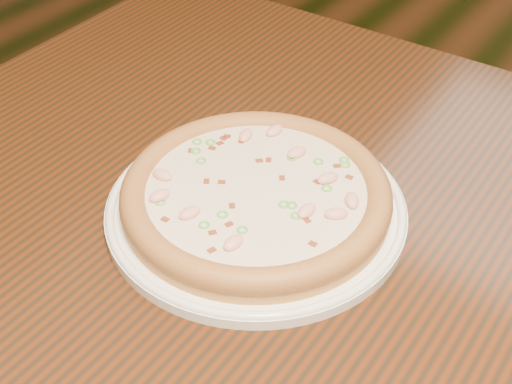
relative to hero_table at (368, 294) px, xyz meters
The scene contains 4 objects.
ground 0.92m from the hero_table, 103.36° to the left, with size 9.00×9.00×0.00m, color black.
hero_table is the anchor object (origin of this frame).
plate 0.17m from the hero_table, 157.38° to the right, with size 0.32×0.32×0.02m.
pizza 0.18m from the hero_table, 157.41° to the right, with size 0.29×0.29×0.03m.
Camera 1 is at (0.35, -1.15, 1.26)m, focal length 50.00 mm.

